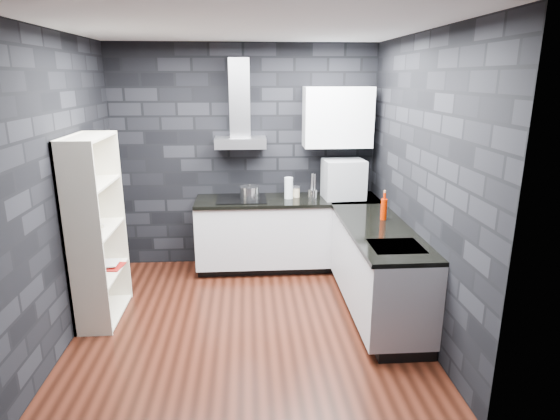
{
  "coord_description": "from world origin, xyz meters",
  "views": [
    {
      "loc": [
        0.03,
        -4.12,
        2.31
      ],
      "look_at": [
        0.35,
        0.45,
        1.0
      ],
      "focal_mm": 30.0,
      "sensor_mm": 36.0,
      "label": 1
    }
  ],
  "objects": [
    {
      "name": "wall_left",
      "position": [
        -1.62,
        0.0,
        1.35
      ],
      "size": [
        0.05,
        3.2,
        2.7
      ],
      "primitive_type": "cube",
      "color": "black",
      "rests_on": "ground"
    },
    {
      "name": "utensil_crock",
      "position": [
        0.79,
        1.2,
        0.96
      ],
      "size": [
        0.11,
        0.11,
        0.13
      ],
      "primitive_type": "cylinder",
      "rotation": [
        0.0,
        0.0,
        0.11
      ],
      "color": "#B3B4B8",
      "rests_on": "counter_back_top"
    },
    {
      "name": "wall_back",
      "position": [
        0.0,
        1.62,
        1.35
      ],
      "size": [
        3.2,
        0.05,
        2.7
      ],
      "primitive_type": "cube",
      "color": "black",
      "rests_on": "ground"
    },
    {
      "name": "bookshelf",
      "position": [
        -1.42,
        0.22,
        0.9
      ],
      "size": [
        0.46,
        0.84,
        1.8
      ],
      "primitive_type": "cube",
      "rotation": [
        0.0,
        0.0,
        0.16
      ],
      "color": "beige",
      "rests_on": "ground"
    },
    {
      "name": "glass_vase",
      "position": [
        0.51,
        1.31,
        1.03
      ],
      "size": [
        0.13,
        0.13,
        0.25
      ],
      "primitive_type": "cylinder",
      "rotation": [
        0.0,
        0.0,
        0.34
      ],
      "color": "white",
      "rests_on": "counter_back_top"
    },
    {
      "name": "red_bottle",
      "position": [
        1.41,
        0.37,
        1.01
      ],
      "size": [
        0.07,
        0.07,
        0.22
      ],
      "primitive_type": "cylinder",
      "rotation": [
        0.0,
        0.0,
        0.17
      ],
      "color": "#A81D00",
      "rests_on": "counter_right_top"
    },
    {
      "name": "counter_right_cab",
      "position": [
        1.3,
        0.1,
        0.48
      ],
      "size": [
        0.6,
        1.8,
        0.76
      ],
      "primitive_type": "cube",
      "color": "silver",
      "rests_on": "ground"
    },
    {
      "name": "counter_right_top",
      "position": [
        1.29,
        0.1,
        0.88
      ],
      "size": [
        0.62,
        1.8,
        0.04
      ],
      "primitive_type": "cube",
      "color": "black",
      "rests_on": "counter_right_cab"
    },
    {
      "name": "upper_cabinet",
      "position": [
        1.1,
        1.43,
        1.85
      ],
      "size": [
        0.8,
        0.35,
        0.7
      ],
      "primitive_type": "cube",
      "color": "white",
      "rests_on": "wall_back"
    },
    {
      "name": "appliance_garage",
      "position": [
        1.17,
        1.28,
        1.12
      ],
      "size": [
        0.5,
        0.4,
        0.48
      ],
      "primitive_type": "cube",
      "rotation": [
        0.0,
        0.0,
        0.07
      ],
      "color": "#A1A3A8",
      "rests_on": "counter_back_top"
    },
    {
      "name": "cooktop",
      "position": [
        -0.05,
        1.3,
        0.91
      ],
      "size": [
        0.58,
        0.5,
        0.01
      ],
      "primitive_type": "cube",
      "color": "black",
      "rests_on": "counter_back_top"
    },
    {
      "name": "hood_body",
      "position": [
        -0.05,
        1.43,
        1.56
      ],
      "size": [
        0.6,
        0.34,
        0.12
      ],
      "primitive_type": "cube",
      "color": "#ABAAAF",
      "rests_on": "wall_back"
    },
    {
      "name": "wall_right",
      "position": [
        1.62,
        0.0,
        1.35
      ],
      "size": [
        0.05,
        3.2,
        2.7
      ],
      "primitive_type": "cube",
      "color": "black",
      "rests_on": "ground"
    },
    {
      "name": "toekick_right",
      "position": [
        1.34,
        0.1,
        0.05
      ],
      "size": [
        0.5,
        1.78,
        0.1
      ],
      "primitive_type": "cube",
      "color": "black",
      "rests_on": "ground"
    },
    {
      "name": "sink_rim",
      "position": [
        1.3,
        -0.4,
        0.89
      ],
      "size": [
        0.44,
        0.4,
        0.01
      ],
      "primitive_type": "cube",
      "color": "#ABAAAF",
      "rests_on": "counter_right_top"
    },
    {
      "name": "counter_corner_top",
      "position": [
        1.3,
        1.3,
        0.88
      ],
      "size": [
        0.62,
        0.62,
        0.04
      ],
      "primitive_type": "cube",
      "color": "black",
      "rests_on": "counter_right_cab"
    },
    {
      "name": "book_red",
      "position": [
        -1.43,
        0.37,
        0.57
      ],
      "size": [
        0.18,
        0.05,
        0.24
      ],
      "primitive_type": "imported",
      "rotation": [
        0.0,
        0.0,
        -0.14
      ],
      "color": "maroon",
      "rests_on": "bookshelf"
    },
    {
      "name": "counter_back_top",
      "position": [
        0.5,
        1.29,
        0.88
      ],
      "size": [
        2.2,
        0.62,
        0.04
      ],
      "primitive_type": "cube",
      "color": "black",
      "rests_on": "counter_back_cab"
    },
    {
      "name": "ceiling",
      "position": [
        0.0,
        0.0,
        2.7
      ],
      "size": [
        3.2,
        3.2,
        0.0
      ],
      "primitive_type": "plane",
      "rotation": [
        3.14,
        0.0,
        0.0
      ],
      "color": "white"
    },
    {
      "name": "toekick_back",
      "position": [
        0.5,
        1.34,
        0.05
      ],
      "size": [
        2.18,
        0.5,
        0.1
      ],
      "primitive_type": "cube",
      "color": "black",
      "rests_on": "ground"
    },
    {
      "name": "fruit_bowl",
      "position": [
        -1.42,
        0.12,
        0.94
      ],
      "size": [
        0.23,
        0.23,
        0.05
      ],
      "primitive_type": "imported",
      "rotation": [
        0.0,
        0.0,
        0.13
      ],
      "color": "silver",
      "rests_on": "bookshelf"
    },
    {
      "name": "counter_back_cab",
      "position": [
        0.5,
        1.3,
        0.48
      ],
      "size": [
        2.2,
        0.6,
        0.76
      ],
      "primitive_type": "cube",
      "color": "silver",
      "rests_on": "ground"
    },
    {
      "name": "storage_jar",
      "position": [
        0.61,
        1.37,
        0.96
      ],
      "size": [
        0.12,
        0.12,
        0.12
      ],
      "primitive_type": "cylinder",
      "rotation": [
        0.0,
        0.0,
        0.35
      ],
      "color": "beige",
      "rests_on": "counter_back_top"
    },
    {
      "name": "ground",
      "position": [
        0.0,
        0.0,
        0.0
      ],
      "size": [
        3.2,
        3.2,
        0.0
      ],
      "primitive_type": "plane",
      "color": "#3D180E"
    },
    {
      "name": "book_second",
      "position": [
        -1.45,
        0.38,
        0.59
      ],
      "size": [
        0.16,
        0.02,
        0.22
      ],
      "primitive_type": "imported",
      "rotation": [
        0.0,
        0.0,
        -0.02
      ],
      "color": "#B2B2B2",
      "rests_on": "bookshelf"
    },
    {
      "name": "hood_chimney",
      "position": [
        -0.05,
        1.5,
        2.07
      ],
      "size": [
        0.24,
        0.2,
        0.9
      ],
      "primitive_type": "cube",
      "color": "#ABAAAF",
      "rests_on": "hood_body"
    },
    {
      "name": "wall_front",
      "position": [
        0.0,
        -1.62,
        1.35
      ],
      "size": [
        3.2,
        0.05,
        2.7
      ],
      "primitive_type": "cube",
      "color": "black",
      "rests_on": "ground"
    },
    {
      "name": "pot",
      "position": [
        0.04,
        1.28,
        0.98
      ],
      "size": [
        0.27,
        0.27,
        0.13
      ],
      "primitive_type": "cylinder",
      "rotation": [
        0.0,
        0.0,
        -0.2
      ],
      "color": "#B3B4B8",
      "rests_on": "cooktop"
    }
  ]
}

